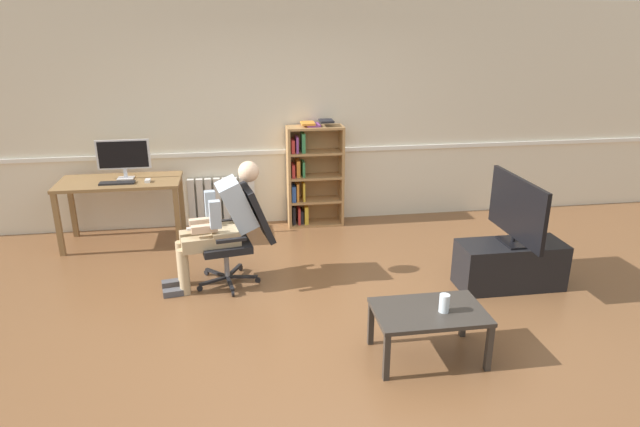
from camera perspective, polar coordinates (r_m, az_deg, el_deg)
name	(u,v)px	position (r m, az deg, el deg)	size (l,w,h in m)	color
ground_plane	(318,323)	(4.84, -0.23, -11.30)	(18.00, 18.00, 0.00)	brown
back_wall	(286,116)	(6.88, -3.57, 10.02)	(12.00, 0.13, 2.70)	beige
computer_desk	(120,189)	(6.66, -19.98, 2.41)	(1.35, 0.66, 0.76)	olive
imac_monitor	(123,156)	(6.63, -19.71, 5.64)	(0.59, 0.14, 0.45)	silver
keyboard	(117,183)	(6.50, -20.29, 2.99)	(0.38, 0.12, 0.02)	black
computer_mouse	(148,181)	(6.45, -17.42, 3.27)	(0.06, 0.10, 0.03)	white
bookshelf	(311,176)	(6.87, -0.91, 3.90)	(0.69, 0.29, 1.33)	#AD7F4C
radiator	(222,202)	(7.00, -10.10, 1.17)	(0.82, 0.08, 0.62)	white
office_chair	(240,232)	(5.40, -8.28, -1.90)	(0.78, 0.63, 0.98)	black
person_seated	(221,222)	(5.33, -10.24, -0.85)	(1.00, 0.47, 1.22)	tan
tv_stand	(510,265)	(5.67, 19.08, -5.05)	(1.02, 0.42, 0.45)	black
tv_screen	(517,210)	(5.47, 19.74, 0.37)	(0.21, 0.98, 0.65)	black
coffee_table	(429,316)	(4.32, 11.24, -10.36)	(0.84, 0.53, 0.41)	#332D28
drinking_glass	(444,303)	(4.26, 12.76, -9.05)	(0.08, 0.08, 0.14)	silver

